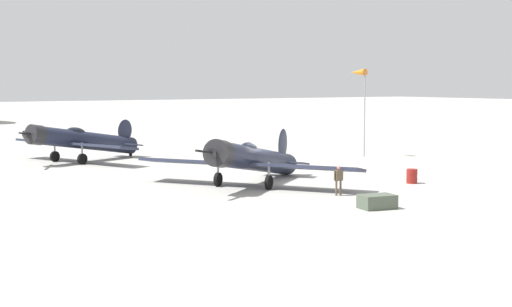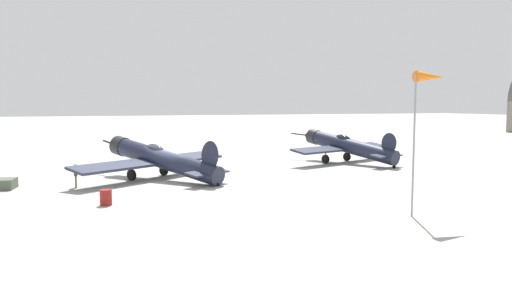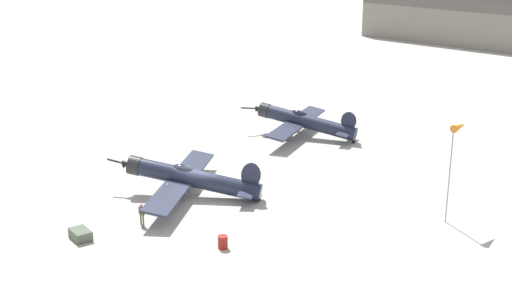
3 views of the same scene
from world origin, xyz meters
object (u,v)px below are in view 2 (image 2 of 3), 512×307
at_px(ground_crew_mechanic, 76,173).
at_px(fuel_drum, 106,197).
at_px(equipment_crate, 6,184).
at_px(airplane_foreground, 160,159).
at_px(windsock_mast, 428,85).
at_px(airplane_mid_apron, 347,146).

height_order(ground_crew_mechanic, fuel_drum, ground_crew_mechanic).
bearing_deg(equipment_crate, ground_crew_mechanic, -104.10).
height_order(airplane_foreground, ground_crew_mechanic, airplane_foreground).
xyz_separation_m(ground_crew_mechanic, fuel_drum, (-6.65, -1.40, -0.52)).
bearing_deg(ground_crew_mechanic, airplane_foreground, 17.42).
bearing_deg(windsock_mast, ground_crew_mechanic, 47.20).
bearing_deg(airplane_foreground, ground_crew_mechanic, 72.78).
xyz_separation_m(equipment_crate, fuel_drum, (-7.71, -5.63, 0.10)).
bearing_deg(fuel_drum, ground_crew_mechanic, 11.90).
bearing_deg(airplane_mid_apron, ground_crew_mechanic, 82.83).
xyz_separation_m(airplane_foreground, airplane_mid_apron, (3.99, -17.87, 0.11)).
distance_m(fuel_drum, windsock_mast, 17.61).
relative_size(airplane_mid_apron, ground_crew_mechanic, 7.49).
height_order(airplane_mid_apron, ground_crew_mechanic, airplane_mid_apron).
bearing_deg(windsock_mast, equipment_crate, 51.90).
height_order(ground_crew_mechanic, windsock_mast, windsock_mast).
bearing_deg(ground_crew_mechanic, airplane_mid_apron, 14.46).
height_order(airplane_foreground, fuel_drum, airplane_foreground).
bearing_deg(fuel_drum, windsock_mast, -119.09).
bearing_deg(fuel_drum, equipment_crate, 36.15).
bearing_deg(airplane_mid_apron, windsock_mast, 138.39).
distance_m(ground_crew_mechanic, fuel_drum, 6.81).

